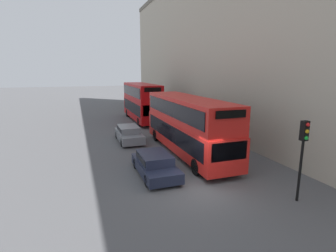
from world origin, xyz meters
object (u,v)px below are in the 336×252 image
bus_leading (187,123)px  car_dark_sedan (155,163)px  bus_second_in_queue (142,101)px  car_hatchback (129,133)px  traffic_light (303,144)px

bus_leading → car_dark_sedan: size_ratio=2.62×
bus_second_in_queue → car_hatchback: (-3.40, -9.19, -1.75)m
car_hatchback → traffic_light: bearing=-67.7°
bus_leading → traffic_light: bearing=-76.8°
bus_leading → car_hatchback: 5.98m
car_hatchback → traffic_light: 14.36m
bus_second_in_queue → car_dark_sedan: bearing=-101.3°
car_dark_sedan → car_hatchback: bearing=90.0°
bus_second_in_queue → traffic_light: size_ratio=2.62×
bus_leading → traffic_light: bus_leading is taller
bus_leading → traffic_light: 8.73m
bus_second_in_queue → car_dark_sedan: 17.51m
bus_second_in_queue → car_hatchback: bus_second_in_queue is taller
bus_second_in_queue → car_hatchback: 9.95m
car_hatchback → bus_leading: bearing=-53.9°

